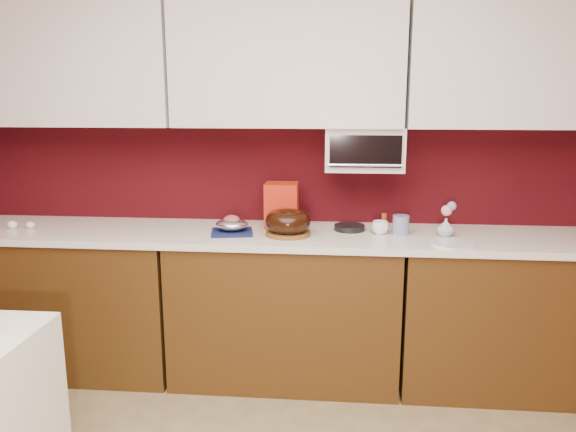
% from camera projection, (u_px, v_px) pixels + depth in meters
% --- Properties ---
extents(wall_back, '(4.00, 0.02, 2.50)m').
position_uv_depth(wall_back, '(290.00, 166.00, 3.49)').
color(wall_back, '#3E080D').
rests_on(wall_back, floor).
extents(base_cabinet_left, '(1.31, 0.58, 0.86)m').
position_uv_depth(base_cabinet_left, '(72.00, 301.00, 3.48)').
color(base_cabinet_left, '#482C0E').
rests_on(base_cabinet_left, floor).
extents(base_cabinet_center, '(1.31, 0.58, 0.86)m').
position_uv_depth(base_cabinet_center, '(285.00, 309.00, 3.36)').
color(base_cabinet_center, '#482C0E').
rests_on(base_cabinet_center, floor).
extents(base_cabinet_right, '(1.31, 0.58, 0.86)m').
position_uv_depth(base_cabinet_right, '(515.00, 316.00, 3.24)').
color(base_cabinet_right, '#482C0E').
rests_on(base_cabinet_right, floor).
extents(countertop, '(4.00, 0.62, 0.04)m').
position_uv_depth(countertop, '(285.00, 236.00, 3.27)').
color(countertop, white).
rests_on(countertop, base_cabinet_center).
extents(upper_cabinet_left, '(1.31, 0.33, 0.70)m').
position_uv_depth(upper_cabinet_left, '(64.00, 66.00, 3.32)').
color(upper_cabinet_left, white).
rests_on(upper_cabinet_left, wall_back).
extents(upper_cabinet_center, '(1.31, 0.33, 0.70)m').
position_uv_depth(upper_cabinet_center, '(288.00, 65.00, 3.20)').
color(upper_cabinet_center, white).
rests_on(upper_cabinet_center, wall_back).
extents(upper_cabinet_right, '(1.31, 0.33, 0.70)m').
position_uv_depth(upper_cabinet_right, '(529.00, 64.00, 3.08)').
color(upper_cabinet_right, white).
rests_on(upper_cabinet_right, wall_back).
extents(toaster_oven, '(0.45, 0.30, 0.25)m').
position_uv_depth(toaster_oven, '(364.00, 149.00, 3.28)').
color(toaster_oven, white).
rests_on(toaster_oven, upper_cabinet_center).
extents(toaster_oven_door, '(0.40, 0.02, 0.18)m').
position_uv_depth(toaster_oven_door, '(365.00, 151.00, 3.13)').
color(toaster_oven_door, black).
rests_on(toaster_oven_door, toaster_oven).
extents(toaster_oven_handle, '(0.42, 0.02, 0.02)m').
position_uv_depth(toaster_oven_handle, '(365.00, 165.00, 3.13)').
color(toaster_oven_handle, silver).
rests_on(toaster_oven_handle, toaster_oven).
extents(cake_base, '(0.34, 0.34, 0.02)m').
position_uv_depth(cake_base, '(288.00, 233.00, 3.19)').
color(cake_base, brown).
rests_on(cake_base, countertop).
extents(bundt_cake, '(0.34, 0.34, 0.11)m').
position_uv_depth(bundt_cake, '(288.00, 222.00, 3.18)').
color(bundt_cake, black).
rests_on(bundt_cake, cake_base).
extents(navy_towel, '(0.26, 0.24, 0.02)m').
position_uv_depth(navy_towel, '(232.00, 232.00, 3.23)').
color(navy_towel, '#141D4B').
rests_on(navy_towel, countertop).
extents(foil_ham_nest, '(0.19, 0.16, 0.07)m').
position_uv_depth(foil_ham_nest, '(232.00, 224.00, 3.22)').
color(foil_ham_nest, white).
rests_on(foil_ham_nest, navy_towel).
extents(roasted_ham, '(0.11, 0.10, 0.06)m').
position_uv_depth(roasted_ham, '(232.00, 220.00, 3.22)').
color(roasted_ham, '#AA514E').
rests_on(roasted_ham, foil_ham_nest).
extents(pandoro_box, '(0.20, 0.18, 0.27)m').
position_uv_depth(pandoro_box, '(282.00, 205.00, 3.38)').
color(pandoro_box, '#AA0B0E').
rests_on(pandoro_box, countertop).
extents(dark_pan, '(0.22, 0.22, 0.03)m').
position_uv_depth(dark_pan, '(349.00, 228.00, 3.31)').
color(dark_pan, black).
rests_on(dark_pan, countertop).
extents(coffee_mug, '(0.11, 0.11, 0.09)m').
position_uv_depth(coffee_mug, '(380.00, 226.00, 3.22)').
color(coffee_mug, white).
rests_on(coffee_mug, countertop).
extents(blue_jar, '(0.12, 0.12, 0.11)m').
position_uv_depth(blue_jar, '(401.00, 225.00, 3.21)').
color(blue_jar, navy).
rests_on(blue_jar, countertop).
extents(flower_vase, '(0.10, 0.10, 0.12)m').
position_uv_depth(flower_vase, '(446.00, 226.00, 3.17)').
color(flower_vase, silver).
rests_on(flower_vase, countertop).
extents(flower_pink, '(0.06, 0.06, 0.06)m').
position_uv_depth(flower_pink, '(447.00, 210.00, 3.15)').
color(flower_pink, pink).
rests_on(flower_pink, flower_vase).
extents(flower_blue, '(0.05, 0.05, 0.05)m').
position_uv_depth(flower_blue, '(452.00, 206.00, 3.16)').
color(flower_blue, '#7C96C6').
rests_on(flower_blue, flower_vase).
extents(china_plate, '(0.29, 0.29, 0.01)m').
position_uv_depth(china_plate, '(454.00, 244.00, 2.99)').
color(china_plate, white).
rests_on(china_plate, countertop).
extents(amber_bottle, '(0.03, 0.03, 0.09)m').
position_uv_depth(amber_bottle, '(384.00, 221.00, 3.36)').
color(amber_bottle, brown).
rests_on(amber_bottle, countertop).
extents(egg_left, '(0.06, 0.05, 0.05)m').
position_uv_depth(egg_left, '(12.00, 225.00, 3.36)').
color(egg_left, white).
rests_on(egg_left, countertop).
extents(egg_right, '(0.06, 0.05, 0.04)m').
position_uv_depth(egg_right, '(30.00, 225.00, 3.36)').
color(egg_right, silver).
rests_on(egg_right, countertop).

